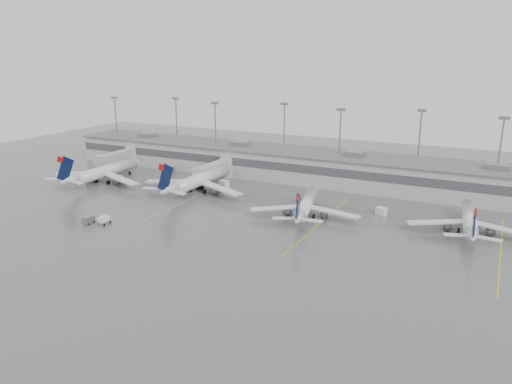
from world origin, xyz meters
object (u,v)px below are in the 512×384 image
at_px(jet_far_right, 470,220).
at_px(baggage_tug, 104,221).
at_px(jet_far_left, 103,172).
at_px(jet_mid_right, 306,205).
at_px(jet_mid_left, 198,180).

height_order(jet_far_right, baggage_tug, jet_far_right).
relative_size(jet_far_left, jet_far_right, 1.19).
xyz_separation_m(jet_mid_right, baggage_tug, (-36.52, -23.79, -2.07)).
bearing_deg(baggage_tug, jet_mid_right, 30.01).
relative_size(jet_mid_left, jet_mid_right, 1.22).
height_order(jet_mid_right, jet_far_right, jet_mid_right).
distance_m(jet_far_left, baggage_tug, 36.18).
xyz_separation_m(jet_mid_left, jet_far_right, (65.42, -1.12, -0.58)).
relative_size(jet_far_left, jet_mid_right, 1.19).
distance_m(jet_far_left, jet_mid_right, 61.27).
distance_m(jet_far_left, jet_mid_left, 29.21).
bearing_deg(baggage_tug, jet_far_right, 19.58).
xyz_separation_m(jet_mid_left, baggage_tug, (-4.26, -30.19, -2.62)).
distance_m(jet_mid_left, jet_mid_right, 32.90).
bearing_deg(jet_mid_left, jet_far_left, -170.88).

